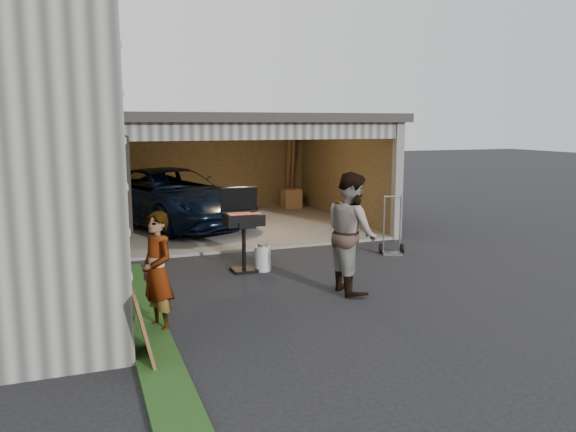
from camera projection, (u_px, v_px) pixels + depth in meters
name	position (u px, v px, depth m)	size (l,w,h in m)	color
ground	(295.00, 302.00, 8.52)	(80.00, 80.00, 0.00)	black
groundcover_strip	(153.00, 344.00, 6.82)	(0.50, 8.00, 0.06)	#193814
garage	(229.00, 154.00, 14.76)	(6.80, 6.30, 2.90)	#605E59
minivan	(170.00, 199.00, 14.50)	(2.44, 5.29, 1.47)	black
woman	(157.00, 272.00, 7.21)	(0.58, 0.38, 1.58)	silver
man	(351.00, 232.00, 8.92)	(0.94, 0.73, 1.93)	#452A1B
bbq_grill	(243.00, 222.00, 10.18)	(0.68, 0.60, 1.52)	black
propane_tank	(263.00, 258.00, 10.30)	(0.30, 0.30, 0.46)	beige
plywood_panel	(143.00, 328.00, 6.29)	(0.04, 0.76, 0.85)	brown
hand_truck	(392.00, 243.00, 11.63)	(0.55, 0.50, 1.22)	gray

